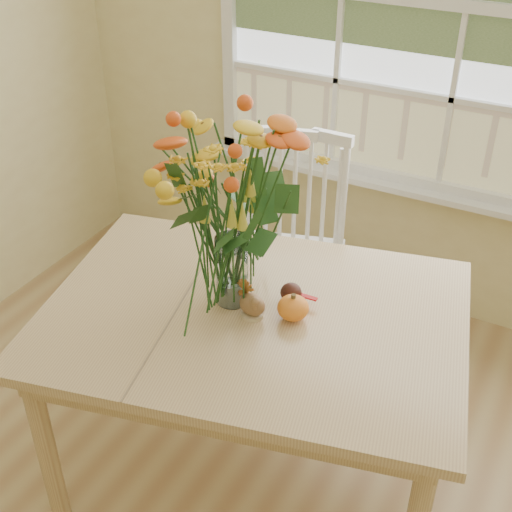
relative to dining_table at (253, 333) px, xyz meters
The scene contains 8 objects.
wall_back 1.55m from the dining_table, 78.26° to the left, with size 4.00×0.02×2.70m, color beige.
window 1.61m from the dining_table, 77.94° to the left, with size 2.42×0.12×1.74m.
dining_table is the anchor object (origin of this frame).
windsor_chair 0.80m from the dining_table, 106.10° to the left, with size 0.60×0.59×1.05m.
flower_vase 0.48m from the dining_table, 165.07° to the left, with size 0.53×0.53×0.63m.
pumpkin 0.19m from the dining_table, 12.85° to the left, with size 0.11×0.11×0.08m, color orange.
turkey_figurine 0.14m from the dining_table, 71.52° to the right, with size 0.11×0.09×0.12m.
dark_gourd 0.19m from the dining_table, 53.66° to the left, with size 0.13×0.10×0.07m.
Camera 1 is at (0.60, -0.76, 2.23)m, focal length 48.00 mm.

